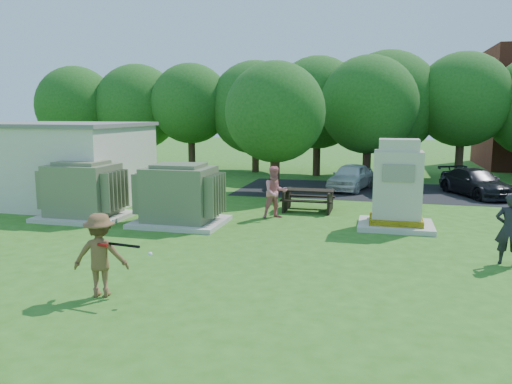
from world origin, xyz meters
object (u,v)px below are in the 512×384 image
(picnic_table, at_px, (308,198))
(car_white, at_px, (351,177))
(transformer_right, at_px, (180,196))
(generator_cabinet, at_px, (397,189))
(batter, at_px, (100,255))
(person_by_generator, at_px, (509,229))
(person_at_picnic, at_px, (275,192))
(car_dark, at_px, (476,183))
(transformer_left, at_px, (83,192))
(car_silver_a, at_px, (393,176))

(picnic_table, distance_m, car_white, 5.94)
(transformer_right, xyz_separation_m, generator_cabinet, (7.12, 1.25, 0.31))
(batter, height_order, person_by_generator, person_by_generator)
(picnic_table, xyz_separation_m, car_white, (1.25, 5.80, 0.12))
(generator_cabinet, bearing_deg, person_by_generator, -52.53)
(person_by_generator, relative_size, person_at_picnic, 0.97)
(transformer_right, relative_size, person_at_picnic, 1.60)
(person_at_picnic, distance_m, car_dark, 10.48)
(transformer_right, height_order, car_dark, transformer_right)
(car_white, bearing_deg, person_at_picnic, -93.04)
(batter, height_order, car_dark, batter)
(batter, bearing_deg, car_dark, -137.84)
(batter, distance_m, person_by_generator, 9.79)
(transformer_left, xyz_separation_m, car_white, (8.85, 9.17, -0.33))
(person_at_picnic, height_order, car_white, person_at_picnic)
(person_by_generator, bearing_deg, generator_cabinet, -40.92)
(generator_cabinet, height_order, batter, generator_cabinet)
(generator_cabinet, bearing_deg, transformer_left, -173.42)
(person_by_generator, distance_m, car_white, 12.27)
(car_dark, bearing_deg, car_silver_a, 144.79)
(transformer_right, distance_m, generator_cabinet, 7.24)
(transformer_left, bearing_deg, car_dark, 30.97)
(generator_cabinet, height_order, person_at_picnic, generator_cabinet)
(person_by_generator, bearing_deg, transformer_left, 2.36)
(car_silver_a, distance_m, car_dark, 3.69)
(generator_cabinet, bearing_deg, car_silver_a, 89.74)
(generator_cabinet, relative_size, person_at_picnic, 1.56)
(batter, height_order, car_white, batter)
(transformer_left, xyz_separation_m, transformer_right, (3.70, 0.00, 0.00))
(person_by_generator, xyz_separation_m, car_white, (-4.61, 11.36, -0.27))
(person_by_generator, bearing_deg, transformer_right, -1.05)
(transformer_right, distance_m, car_white, 10.52)
(person_at_picnic, bearing_deg, person_by_generator, -62.10)
(transformer_left, relative_size, car_white, 0.79)
(transformer_right, bearing_deg, person_by_generator, -12.67)
(person_by_generator, xyz_separation_m, person_at_picnic, (-6.84, 3.98, 0.03))
(car_silver_a, bearing_deg, person_at_picnic, 55.63)
(car_white, relative_size, car_dark, 0.91)
(batter, xyz_separation_m, person_by_generator, (8.72, 4.46, 0.03))
(picnic_table, height_order, person_by_generator, person_by_generator)
(transformer_left, distance_m, batter, 8.18)
(picnic_table, bearing_deg, batter, -105.90)
(person_at_picnic, relative_size, car_silver_a, 0.44)
(picnic_table, height_order, car_silver_a, car_silver_a)
(transformer_right, height_order, car_silver_a, transformer_right)
(picnic_table, relative_size, car_silver_a, 0.46)
(car_white, distance_m, car_silver_a, 2.02)
(batter, xyz_separation_m, car_dark, (9.75, 15.36, -0.27))
(generator_cabinet, distance_m, picnic_table, 3.93)
(person_at_picnic, xyz_separation_m, car_dark, (7.86, 6.91, -0.33))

